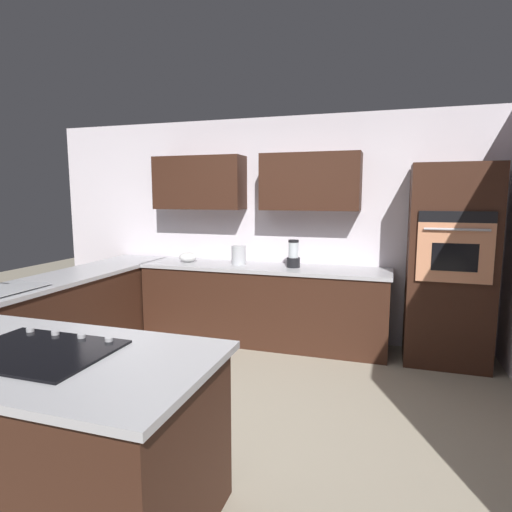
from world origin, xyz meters
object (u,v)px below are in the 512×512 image
(blender, at_px, (293,256))
(kettle, at_px, (239,255))
(wall_oven, at_px, (449,265))
(cooktop, at_px, (37,351))
(mixing_bowl, at_px, (188,257))

(blender, distance_m, kettle, 0.65)
(wall_oven, bearing_deg, blender, -0.82)
(wall_oven, relative_size, kettle, 9.14)
(kettle, bearing_deg, cooktop, 89.55)
(cooktop, height_order, blender, blender)
(wall_oven, height_order, blender, wall_oven)
(blender, distance_m, mixing_bowl, 1.30)
(wall_oven, distance_m, blender, 1.60)
(blender, height_order, mixing_bowl, blender)
(blender, bearing_deg, cooktop, 77.20)
(cooktop, relative_size, blender, 2.47)
(cooktop, distance_m, mixing_bowl, 3.03)
(wall_oven, height_order, mixing_bowl, wall_oven)
(wall_oven, height_order, kettle, wall_oven)
(cooktop, height_order, kettle, kettle)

